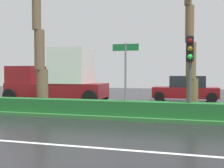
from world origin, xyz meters
The scene contains 8 objects.
ground_plane centered at (0.00, 9.00, -0.05)m, with size 90.00×42.00×0.10m, color black.
near_lane_divider_stripe centered at (0.00, 2.00, 0.00)m, with size 81.00×0.14×0.01m, color white.
median_strip centered at (0.00, 8.00, 0.07)m, with size 85.50×4.00×0.15m, color #2D6B33.
median_hedge centered at (0.00, 6.60, 0.45)m, with size 76.50×0.70×0.60m.
traffic_signal_median_right centered at (3.71, 6.55, 2.38)m, with size 0.28×0.43×3.23m.
street_name_sign centered at (1.15, 6.58, 2.08)m, with size 1.10×0.08×3.00m.
box_truck_lead centered at (-4.51, 11.71, 1.55)m, with size 6.40×2.64×3.46m.
car_in_traffic_leading centered at (3.45, 14.85, 0.83)m, with size 4.30×2.02×1.72m.
Camera 1 is at (3.74, -4.67, 1.91)m, focal length 44.71 mm.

